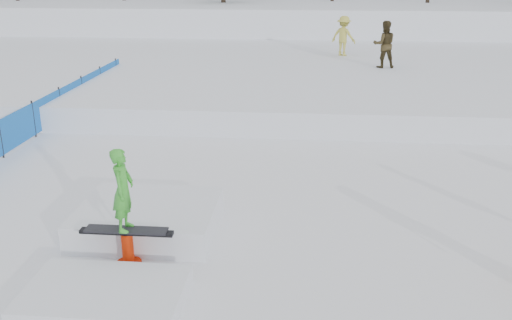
# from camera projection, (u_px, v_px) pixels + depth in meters

# --- Properties ---
(ground) EXTENTS (120.00, 120.00, 0.00)m
(ground) POSITION_uv_depth(u_px,v_px,m) (218.00, 254.00, 10.20)
(ground) COLOR white
(snow_berm) EXTENTS (60.00, 14.00, 2.40)m
(snow_berm) POSITION_uv_depth(u_px,v_px,m) (286.00, 20.00, 37.99)
(snow_berm) COLOR white
(snow_berm) RESTS_ON ground
(snow_midrise) EXTENTS (50.00, 18.00, 0.80)m
(snow_midrise) POSITION_uv_depth(u_px,v_px,m) (273.00, 70.00, 25.10)
(snow_midrise) COLOR white
(snow_midrise) RESTS_ON ground
(safety_fence) EXTENTS (0.05, 16.00, 1.10)m
(safety_fence) POSITION_uv_depth(u_px,v_px,m) (34.00, 119.00, 16.77)
(safety_fence) COLOR blue
(safety_fence) RESTS_ON ground
(walker_olive) EXTENTS (0.98, 0.80, 1.89)m
(walker_olive) POSITION_uv_depth(u_px,v_px,m) (384.00, 44.00, 23.09)
(walker_olive) COLOR #382D17
(walker_olive) RESTS_ON snow_midrise
(walker_ygreen) EXTENTS (1.33, 1.13, 1.79)m
(walker_ygreen) POSITION_uv_depth(u_px,v_px,m) (344.00, 36.00, 26.04)
(walker_ygreen) COLOR gold
(walker_ygreen) RESTS_ON snow_midrise
(jib_rail_feature) EXTENTS (2.60, 4.40, 2.11)m
(jib_rail_feature) POSITION_uv_depth(u_px,v_px,m) (138.00, 234.00, 10.27)
(jib_rail_feature) COLOR white
(jib_rail_feature) RESTS_ON ground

